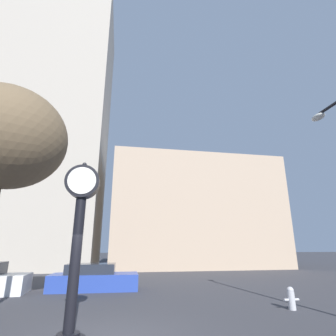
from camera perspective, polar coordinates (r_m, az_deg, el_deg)
The scene contains 6 objects.
building_tall_tower at distance 35.83m, azimuth -25.76°, elevation 8.75°, with size 15.23×12.00×33.23m.
building_storefront_row at distance 32.59m, azimuth 4.96°, elevation -10.01°, with size 18.76×12.00×11.99m.
street_clock at distance 7.53m, azimuth -18.92°, elevation -12.37°, with size 0.92×0.81×4.50m.
car_blue at distance 15.60m, azimuth -15.86°, elevation -22.18°, with size 4.57×1.99×1.32m.
fire_hydrant_near at distance 11.62m, azimuth 25.24°, elevation -24.22°, with size 0.59×0.25×0.78m.
bare_tree at distance 11.93m, azimuth -31.62°, elevation 5.58°, with size 4.42×4.42×8.22m.
Camera 1 is at (0.28, -7.24, 2.19)m, focal length 28.00 mm.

